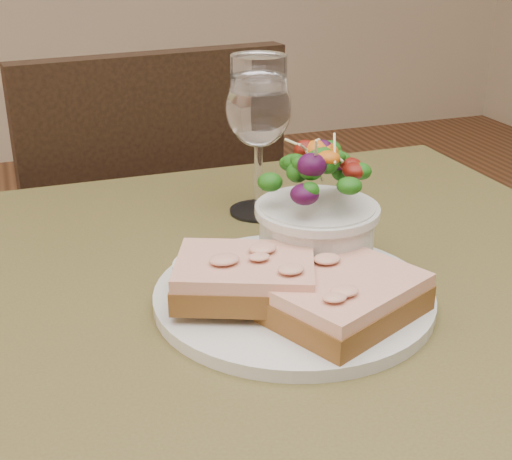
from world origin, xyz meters
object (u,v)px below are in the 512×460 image
object	(u,v)px
sandwich_back	(245,277)
wine_glass	(259,113)
cafe_table	(279,393)
ramekin	(210,279)
chair_far	(142,349)
dinner_plate	(294,296)
sandwich_front	(346,297)
salad_bowl	(317,207)

from	to	relation	value
sandwich_back	wine_glass	xyz separation A→B (m)	(0.09, 0.22, 0.09)
cafe_table	ramekin	distance (m)	0.15
chair_far	dinner_plate	size ratio (longest dim) A/B	3.48
sandwich_front	ramekin	world-z (taller)	ramekin
dinner_plate	wine_glass	size ratio (longest dim) A/B	1.48
chair_far	sandwich_back	xyz separation A→B (m)	(-0.01, -0.68, 0.49)
chair_far	sandwich_front	size ratio (longest dim) A/B	5.73
dinner_plate	sandwich_front	world-z (taller)	sandwich_front
sandwich_back	wine_glass	world-z (taller)	wine_glass
ramekin	cafe_table	bearing A→B (deg)	-7.46
cafe_table	ramekin	world-z (taller)	ramekin
dinner_plate	wine_glass	world-z (taller)	wine_glass
cafe_table	dinner_plate	xyz separation A→B (m)	(0.01, -0.00, 0.11)
sandwich_front	salad_bowl	size ratio (longest dim) A/B	1.24
ramekin	salad_bowl	bearing A→B (deg)	17.34
chair_far	wine_glass	world-z (taller)	wine_glass
chair_far	wine_glass	distance (m)	0.74
cafe_table	ramekin	size ratio (longest dim) A/B	12.99
ramekin	wine_glass	distance (m)	0.26
dinner_plate	chair_far	bearing A→B (deg)	93.18
wine_glass	salad_bowl	bearing A→B (deg)	-90.34
sandwich_front	ramekin	xyz separation A→B (m)	(-0.10, 0.07, 0.00)
sandwich_back	salad_bowl	bearing A→B (deg)	52.34
chair_far	sandwich_front	xyz separation A→B (m)	(0.06, -0.73, 0.49)
cafe_table	salad_bowl	xyz separation A→B (m)	(0.05, 0.05, 0.17)
ramekin	wine_glass	bearing A→B (deg)	60.05
dinner_plate	cafe_table	bearing A→B (deg)	169.63
chair_far	sandwich_front	distance (m)	0.88
sandwich_back	ramekin	size ratio (longest dim) A/B	2.40
salad_bowl	wine_glass	size ratio (longest dim) A/B	0.73
sandwich_front	wine_glass	distance (m)	0.29
cafe_table	dinner_plate	size ratio (longest dim) A/B	3.09
chair_far	sandwich_front	world-z (taller)	chair_far
cafe_table	dinner_plate	bearing A→B (deg)	-10.37
cafe_table	wine_glass	world-z (taller)	wine_glass
salad_bowl	wine_glass	distance (m)	0.18
sandwich_back	salad_bowl	world-z (taller)	salad_bowl
dinner_plate	sandwich_back	distance (m)	0.06
ramekin	salad_bowl	world-z (taller)	salad_bowl
dinner_plate	ramekin	bearing A→B (deg)	172.10
dinner_plate	ramekin	xyz separation A→B (m)	(-0.08, 0.01, 0.03)
ramekin	salad_bowl	size ratio (longest dim) A/B	0.48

